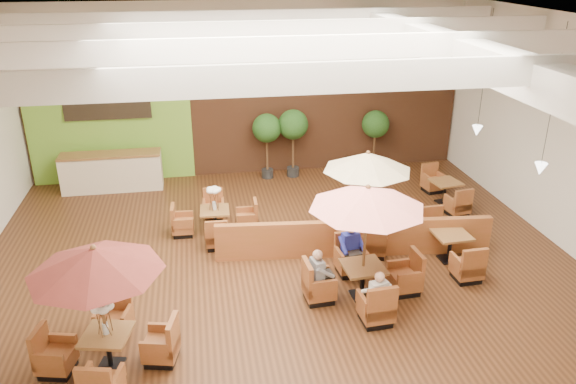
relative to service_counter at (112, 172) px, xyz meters
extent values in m
plane|color=#381E0F|center=(4.40, -5.10, -0.58)|extent=(14.00, 14.00, 0.00)
cube|color=silver|center=(4.40, 0.90, 2.17)|extent=(14.00, 0.04, 5.50)
cube|color=silver|center=(4.40, -11.10, 2.17)|extent=(14.00, 0.04, 5.50)
cube|color=silver|center=(11.40, -5.10, 2.17)|extent=(0.04, 12.00, 5.50)
cube|color=white|center=(4.40, -5.10, 4.92)|extent=(14.00, 12.00, 0.04)
cube|color=brown|center=(4.40, 0.84, 1.02)|extent=(13.90, 0.10, 3.20)
cube|color=#1E3819|center=(4.40, 0.83, 2.47)|extent=(13.90, 0.12, 0.35)
cube|color=#6FA931|center=(0.00, 0.78, 1.02)|extent=(5.00, 0.08, 3.20)
cube|color=black|center=(0.00, 0.70, 1.82)|extent=(2.60, 0.08, 0.70)
cube|color=white|center=(7.90, -5.10, 4.37)|extent=(0.60, 11.00, 0.60)
cube|color=white|center=(4.40, -9.10, 4.57)|extent=(13.60, 0.12, 0.45)
cube|color=white|center=(4.40, -6.40, 4.57)|extent=(13.60, 0.12, 0.45)
cube|color=white|center=(4.40, -3.80, 4.57)|extent=(13.60, 0.12, 0.45)
cube|color=white|center=(4.40, -1.10, 4.57)|extent=(13.60, 0.12, 0.45)
cylinder|color=black|center=(10.20, -6.10, 3.32)|extent=(0.01, 0.01, 3.20)
cone|color=white|center=(10.20, -6.10, 1.72)|extent=(0.28, 0.28, 0.28)
cylinder|color=black|center=(10.20, -3.10, 3.32)|extent=(0.01, 0.01, 3.20)
cone|color=white|center=(10.20, -3.10, 1.72)|extent=(0.28, 0.28, 0.28)
sphere|color=#FFEAC6|center=(-1.60, 0.60, 2.47)|extent=(0.14, 0.14, 0.14)
sphere|color=#FFEAC6|center=(0.40, 0.60, 2.47)|extent=(0.14, 0.14, 0.14)
sphere|color=#FFEAC6|center=(2.40, 0.60, 2.47)|extent=(0.14, 0.14, 0.14)
sphere|color=#FFEAC6|center=(4.40, 0.60, 2.47)|extent=(0.14, 0.14, 0.14)
sphere|color=#FFEAC6|center=(6.40, 0.60, 2.47)|extent=(0.14, 0.14, 0.14)
sphere|color=#FFEAC6|center=(8.40, 0.60, 2.47)|extent=(0.14, 0.14, 0.14)
sphere|color=#FFEAC6|center=(10.40, 0.60, 2.47)|extent=(0.14, 0.14, 0.14)
cube|color=beige|center=(0.00, 0.00, -0.03)|extent=(3.00, 0.70, 1.10)
cube|color=brown|center=(0.00, 0.00, 0.57)|extent=(3.00, 0.75, 0.06)
cube|color=brown|center=(6.20, -5.26, -0.12)|extent=(6.65, 0.83, 0.92)
cube|color=brown|center=(0.86, -8.39, 0.09)|extent=(0.96, 0.96, 0.06)
cylinder|color=black|center=(0.86, -8.39, -0.24)|extent=(0.09, 0.09, 0.62)
cube|color=black|center=(0.86, -8.39, -0.56)|extent=(0.51, 0.51, 0.04)
cube|color=brown|center=(0.59, -9.22, -0.11)|extent=(0.19, 0.52, 0.26)
cube|color=brown|center=(1.12, -9.35, -0.11)|extent=(0.19, 0.52, 0.26)
cube|color=brown|center=(0.86, -7.50, -0.30)|extent=(0.70, 0.70, 0.30)
cube|color=brown|center=(0.80, -7.26, -0.02)|extent=(0.59, 0.22, 0.66)
cube|color=brown|center=(1.12, -7.56, -0.11)|extent=(0.19, 0.52, 0.26)
cube|color=brown|center=(0.59, -7.44, -0.11)|extent=(0.19, 0.52, 0.26)
cube|color=black|center=(0.86, -7.50, -0.52)|extent=(0.62, 0.62, 0.13)
cube|color=brown|center=(-0.03, -8.39, -0.30)|extent=(0.70, 0.70, 0.30)
cube|color=brown|center=(0.21, -8.34, -0.02)|extent=(0.22, 0.59, 0.66)
cube|color=brown|center=(0.03, -8.13, -0.11)|extent=(0.52, 0.19, 0.26)
cube|color=brown|center=(-0.09, -8.66, -0.11)|extent=(0.52, 0.19, 0.26)
cube|color=black|center=(-0.03, -8.39, -0.52)|extent=(0.62, 0.62, 0.13)
cube|color=brown|center=(1.75, -8.39, -0.30)|extent=(0.70, 0.70, 0.30)
cube|color=brown|center=(1.51, -8.45, -0.02)|extent=(0.22, 0.59, 0.66)
cube|color=brown|center=(1.69, -8.66, -0.11)|extent=(0.52, 0.19, 0.26)
cube|color=brown|center=(1.81, -8.13, -0.11)|extent=(0.52, 0.19, 0.26)
cube|color=black|center=(1.75, -8.39, -0.52)|extent=(0.62, 0.62, 0.13)
cylinder|color=brown|center=(0.86, -8.39, 0.59)|extent=(0.06, 0.06, 2.34)
cone|color=maroon|center=(0.86, -8.39, 1.58)|extent=(2.25, 2.25, 0.45)
sphere|color=brown|center=(0.86, -8.39, 1.81)|extent=(0.10, 0.10, 0.10)
cylinder|color=silver|center=(0.86, -8.39, 0.23)|extent=(0.10, 0.10, 0.22)
cube|color=brown|center=(5.89, -6.99, 0.13)|extent=(0.90, 0.90, 0.06)
cylinder|color=black|center=(5.89, -6.99, -0.22)|extent=(0.10, 0.10, 0.65)
cube|color=black|center=(5.89, -6.99, -0.56)|extent=(0.47, 0.47, 0.04)
cube|color=brown|center=(5.89, -7.94, -0.29)|extent=(0.65, 0.65, 0.32)
cube|color=brown|center=(5.87, -8.19, 0.01)|extent=(0.62, 0.14, 0.69)
cube|color=brown|center=(5.60, -7.96, -0.09)|extent=(0.11, 0.55, 0.28)
cube|color=brown|center=(6.18, -7.92, -0.09)|extent=(0.11, 0.55, 0.28)
cube|color=black|center=(5.89, -7.94, -0.51)|extent=(0.58, 0.58, 0.14)
cube|color=brown|center=(5.89, -6.05, -0.29)|extent=(0.65, 0.65, 0.32)
cube|color=brown|center=(5.91, -5.80, 0.01)|extent=(0.62, 0.14, 0.69)
cube|color=brown|center=(6.18, -6.03, -0.09)|extent=(0.11, 0.55, 0.28)
cube|color=brown|center=(5.60, -6.07, -0.09)|extent=(0.11, 0.55, 0.28)
cube|color=black|center=(5.89, -6.05, -0.51)|extent=(0.58, 0.58, 0.14)
cube|color=brown|center=(4.95, -6.99, -0.29)|extent=(0.65, 0.65, 0.32)
cube|color=brown|center=(5.21, -7.01, 0.01)|extent=(0.14, 0.62, 0.69)
cube|color=brown|center=(4.93, -6.71, -0.09)|extent=(0.55, 0.11, 0.28)
cube|color=brown|center=(4.97, -7.28, -0.09)|extent=(0.55, 0.11, 0.28)
cube|color=black|center=(4.95, -6.99, -0.51)|extent=(0.58, 0.58, 0.14)
cube|color=brown|center=(6.83, -6.99, -0.29)|extent=(0.65, 0.65, 0.32)
cube|color=brown|center=(6.57, -6.98, 0.01)|extent=(0.14, 0.62, 0.69)
cube|color=brown|center=(6.85, -7.28, -0.09)|extent=(0.55, 0.11, 0.28)
cube|color=brown|center=(6.81, -6.71, -0.09)|extent=(0.55, 0.11, 0.28)
cube|color=black|center=(6.83, -6.99, -0.51)|extent=(0.58, 0.58, 0.14)
cylinder|color=brown|center=(5.89, -6.99, 0.66)|extent=(0.06, 0.06, 2.48)
cone|color=#F47D76|center=(5.89, -6.99, 1.71)|extent=(2.38, 2.38, 0.45)
sphere|color=brown|center=(5.89, -6.99, 1.94)|extent=(0.10, 0.10, 0.10)
cube|color=brown|center=(6.68, -4.48, 0.08)|extent=(1.00, 1.00, 0.06)
cylinder|color=black|center=(6.68, -4.48, -0.24)|extent=(0.09, 0.09, 0.61)
cube|color=black|center=(6.68, -4.48, -0.56)|extent=(0.53, 0.53, 0.04)
cube|color=brown|center=(6.68, -5.35, -0.31)|extent=(0.73, 0.73, 0.29)
cube|color=brown|center=(6.76, -5.57, -0.03)|extent=(0.57, 0.28, 0.64)
cube|color=brown|center=(6.43, -5.26, -0.12)|extent=(0.24, 0.50, 0.26)
cube|color=brown|center=(6.93, -5.44, -0.12)|extent=(0.24, 0.50, 0.26)
cube|color=black|center=(6.68, -5.35, -0.52)|extent=(0.64, 0.64, 0.13)
cube|color=brown|center=(6.68, -3.61, -0.31)|extent=(0.73, 0.73, 0.29)
cube|color=brown|center=(6.60, -3.38, -0.03)|extent=(0.57, 0.28, 0.64)
cube|color=brown|center=(6.93, -3.69, -0.12)|extent=(0.24, 0.50, 0.26)
cube|color=brown|center=(6.43, -3.52, -0.12)|extent=(0.24, 0.50, 0.26)
cube|color=black|center=(6.68, -3.61, -0.52)|extent=(0.64, 0.64, 0.13)
cube|color=brown|center=(5.81, -4.48, -0.31)|extent=(0.73, 0.73, 0.29)
cube|color=brown|center=(6.04, -4.40, -0.03)|extent=(0.28, 0.57, 0.64)
cube|color=brown|center=(5.90, -4.23, -0.12)|extent=(0.50, 0.24, 0.26)
cube|color=brown|center=(5.72, -4.73, -0.12)|extent=(0.50, 0.24, 0.26)
cube|color=black|center=(5.81, -4.48, -0.52)|extent=(0.64, 0.64, 0.13)
cylinder|color=brown|center=(6.68, -4.48, 0.56)|extent=(0.06, 0.06, 2.29)
cone|color=#CCB98E|center=(6.68, -4.48, 1.53)|extent=(2.20, 2.20, 0.45)
sphere|color=brown|center=(6.68, -4.48, 1.76)|extent=(0.10, 0.10, 0.10)
cube|color=brown|center=(2.96, -3.48, 0.05)|extent=(0.78, 0.78, 0.05)
cylinder|color=black|center=(2.96, -3.48, -0.26)|extent=(0.09, 0.09, 0.58)
cube|color=black|center=(2.96, -3.48, -0.57)|extent=(0.41, 0.41, 0.04)
cube|color=brown|center=(2.96, -4.31, -0.32)|extent=(0.57, 0.57, 0.28)
cube|color=brown|center=(2.97, -4.54, -0.05)|extent=(0.55, 0.11, 0.62)
cube|color=brown|center=(2.71, -4.30, -0.14)|extent=(0.09, 0.49, 0.25)
cube|color=brown|center=(3.22, -4.32, -0.14)|extent=(0.09, 0.49, 0.25)
cube|color=black|center=(2.96, -4.31, -0.52)|extent=(0.50, 0.50, 0.12)
cube|color=brown|center=(2.96, -2.64, -0.32)|extent=(0.57, 0.57, 0.28)
cube|color=brown|center=(2.95, -2.41, -0.05)|extent=(0.55, 0.11, 0.62)
cube|color=brown|center=(3.22, -2.65, -0.14)|extent=(0.09, 0.49, 0.25)
cube|color=brown|center=(2.71, -2.63, -0.14)|extent=(0.09, 0.49, 0.25)
cube|color=black|center=(2.96, -2.64, -0.52)|extent=(0.50, 0.50, 0.12)
cube|color=brown|center=(2.13, -3.48, -0.32)|extent=(0.57, 0.57, 0.28)
cube|color=brown|center=(2.36, -3.47, -0.05)|extent=(0.11, 0.55, 0.62)
cube|color=brown|center=(2.14, -3.22, -0.14)|extent=(0.49, 0.09, 0.25)
cube|color=brown|center=(2.12, -3.73, -0.14)|extent=(0.49, 0.09, 0.25)
cube|color=black|center=(2.13, -3.48, -0.52)|extent=(0.50, 0.50, 0.12)
cube|color=brown|center=(3.80, -3.48, -0.32)|extent=(0.57, 0.57, 0.28)
cube|color=brown|center=(3.57, -3.49, -0.05)|extent=(0.11, 0.55, 0.62)
cube|color=brown|center=(3.79, -3.73, -0.14)|extent=(0.49, 0.09, 0.25)
cube|color=brown|center=(3.81, -3.22, -0.14)|extent=(0.49, 0.09, 0.25)
cube|color=black|center=(3.80, -3.48, -0.52)|extent=(0.50, 0.50, 0.12)
cylinder|color=silver|center=(2.96, -3.48, 0.19)|extent=(0.10, 0.10, 0.22)
cube|color=brown|center=(8.38, -5.86, 0.10)|extent=(0.84, 0.84, 0.06)
cylinder|color=black|center=(8.38, -5.86, -0.23)|extent=(0.09, 0.09, 0.63)
cube|color=black|center=(8.38, -5.86, -0.56)|extent=(0.44, 0.44, 0.04)
cube|color=brown|center=(8.38, -6.76, -0.30)|extent=(0.61, 0.61, 0.30)
cube|color=brown|center=(8.37, -7.01, -0.01)|extent=(0.59, 0.12, 0.66)
cube|color=brown|center=(8.11, -6.77, -0.11)|extent=(0.10, 0.52, 0.27)
cube|color=brown|center=(8.65, -6.75, -0.11)|extent=(0.10, 0.52, 0.27)
cube|color=black|center=(8.38, -6.76, -0.52)|extent=(0.54, 0.54, 0.13)
cube|color=brown|center=(8.38, -4.96, -0.30)|extent=(0.61, 0.61, 0.30)
cube|color=brown|center=(8.39, -4.72, -0.01)|extent=(0.59, 0.12, 0.66)
cube|color=brown|center=(8.65, -4.95, -0.11)|extent=(0.10, 0.52, 0.27)
cube|color=brown|center=(8.11, -4.97, -0.11)|extent=(0.10, 0.52, 0.27)
cube|color=black|center=(8.38, -4.96, -0.52)|extent=(0.54, 0.54, 0.13)
cube|color=brown|center=(9.68, -2.68, 0.07)|extent=(0.88, 0.88, 0.05)
cylinder|color=black|center=(9.68, -2.68, -0.25)|extent=(0.09, 0.09, 0.60)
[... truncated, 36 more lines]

